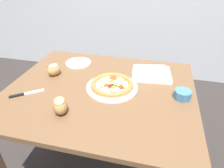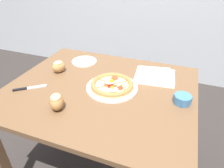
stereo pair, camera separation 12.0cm
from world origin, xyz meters
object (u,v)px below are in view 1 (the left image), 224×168
(pizza, at_px, (112,85))
(bread_piece_near, at_px, (60,106))
(bread_piece_mid, at_px, (54,70))
(ramekin_bowl, at_px, (183,94))
(knife_main, at_px, (27,93))
(dining_table, at_px, (101,102))
(side_saucer, at_px, (78,63))
(napkin_folded, at_px, (151,73))

(pizza, distance_m, bread_piece_near, 0.35)
(bread_piece_near, xyz_separation_m, bread_piece_mid, (-0.22, 0.35, -0.00))
(pizza, height_order, ramekin_bowl, pizza)
(bread_piece_mid, xyz_separation_m, knife_main, (-0.05, -0.24, -0.04))
(dining_table, height_order, side_saucer, side_saucer)
(napkin_folded, bearing_deg, side_saucer, 174.54)
(pizza, bearing_deg, napkin_folded, 44.58)
(bread_piece_near, bearing_deg, napkin_folded, 49.90)
(napkin_folded, xyz_separation_m, bread_piece_near, (-0.42, -0.50, 0.03))
(dining_table, height_order, pizza, pizza)
(pizza, bearing_deg, bread_piece_near, -125.33)
(bread_piece_near, bearing_deg, side_saucer, 102.89)
(napkin_folded, distance_m, bread_piece_near, 0.66)
(dining_table, bearing_deg, bread_piece_near, -116.08)
(dining_table, xyz_separation_m, side_saucer, (-0.26, 0.29, 0.11))
(dining_table, distance_m, side_saucer, 0.40)
(napkin_folded, relative_size, side_saucer, 1.46)
(side_saucer, bearing_deg, ramekin_bowl, -20.50)
(pizza, height_order, side_saucer, pizza)
(side_saucer, bearing_deg, napkin_folded, -5.46)
(pizza, xyz_separation_m, side_saucer, (-0.33, 0.27, -0.01))
(napkin_folded, height_order, bread_piece_near, bread_piece_near)
(dining_table, bearing_deg, pizza, 12.95)
(bread_piece_mid, bearing_deg, knife_main, -102.33)
(dining_table, distance_m, bread_piece_near, 0.33)
(dining_table, distance_m, ramekin_bowl, 0.50)
(bread_piece_near, height_order, side_saucer, bread_piece_near)
(dining_table, relative_size, bread_piece_near, 9.41)
(dining_table, distance_m, pizza, 0.15)
(ramekin_bowl, relative_size, knife_main, 0.60)
(knife_main, bearing_deg, bread_piece_mid, 40.27)
(pizza, relative_size, bread_piece_mid, 2.79)
(knife_main, bearing_deg, napkin_folded, -7.61)
(bread_piece_mid, bearing_deg, bread_piece_near, -58.26)
(dining_table, xyz_separation_m, bread_piece_near, (-0.13, -0.27, 0.16))
(napkin_folded, bearing_deg, bread_piece_near, -130.10)
(bread_piece_near, height_order, bread_piece_mid, bread_piece_near)
(ramekin_bowl, distance_m, side_saucer, 0.79)
(dining_table, height_order, bread_piece_near, bread_piece_near)
(ramekin_bowl, relative_size, bread_piece_mid, 0.88)
(bread_piece_near, bearing_deg, ramekin_bowl, 24.55)
(bread_piece_mid, height_order, side_saucer, bread_piece_mid)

